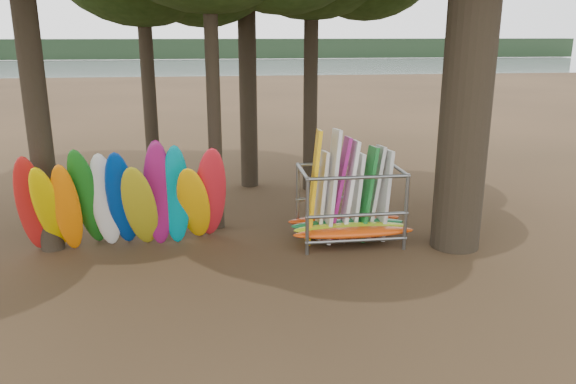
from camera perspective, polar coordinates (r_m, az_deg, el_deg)
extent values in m
plane|color=#47331E|center=(12.86, -2.36, -7.96)|extent=(120.00, 120.00, 0.00)
plane|color=gray|center=(71.91, -7.15, 11.60)|extent=(160.00, 160.00, 0.00)
cube|color=black|center=(121.76, -7.61, 14.23)|extent=(160.00, 4.00, 4.00)
cylinder|color=black|center=(18.31, -14.28, 14.92)|extent=(0.43, 0.43, 10.08)
cylinder|color=black|center=(18.72, 2.37, 16.02)|extent=(0.47, 0.47, 10.49)
cylinder|color=black|center=(14.84, -7.83, 16.18)|extent=(0.36, 0.36, 10.62)
cylinder|color=black|center=(17.05, 17.50, 17.46)|extent=(0.47, 0.47, 11.74)
ellipsoid|color=red|center=(14.56, -24.57, -1.20)|extent=(0.84, 1.28, 2.65)
ellipsoid|color=#E7C700|center=(14.32, -23.10, -1.63)|extent=(0.70, 1.86, 2.58)
ellipsoid|color=orange|center=(14.17, -21.51, -1.62)|extent=(0.75, 1.43, 2.53)
ellipsoid|color=#19701C|center=(14.28, -19.70, -0.65)|extent=(0.76, 1.77, 2.87)
ellipsoid|color=white|center=(14.19, -18.05, -0.91)|extent=(0.74, 1.25, 2.66)
ellipsoid|color=#063599|center=(13.95, -16.49, -0.83)|extent=(0.79, 1.84, 2.82)
ellipsoid|color=#AEA319|center=(13.83, -14.79, -1.54)|extent=(0.85, 1.81, 2.51)
ellipsoid|color=#8E155D|center=(13.95, -13.04, -0.25)|extent=(0.82, 1.17, 2.92)
ellipsoid|color=#00889A|center=(13.97, -11.30, -0.42)|extent=(0.78, 1.11, 2.77)
ellipsoid|color=#FFB509|center=(14.04, -9.54, -1.27)|extent=(0.96, 1.81, 2.36)
ellipsoid|color=red|center=(13.98, -7.87, -0.26)|extent=(0.92, 2.04, 2.85)
ellipsoid|color=#D8420C|center=(14.04, 6.72, -4.11)|extent=(3.07, 0.55, 0.24)
ellipsoid|color=#B1C81A|center=(14.36, 6.38, -3.65)|extent=(2.94, 0.55, 0.24)
ellipsoid|color=#166634|center=(14.64, 6.08, -3.25)|extent=(2.98, 0.55, 0.24)
ellipsoid|color=#B8340D|center=(14.97, 5.75, -2.80)|extent=(3.03, 0.55, 0.24)
cube|color=#F5B30C|center=(14.10, 2.60, 0.44)|extent=(0.45, 0.78, 2.92)
cube|color=silver|center=(14.42, 3.34, -0.44)|extent=(0.37, 0.78, 2.33)
cube|color=silver|center=(14.17, 4.45, 0.50)|extent=(0.43, 0.82, 2.92)
cube|color=#9B1974|center=(14.46, 5.15, 0.36)|extent=(0.61, 0.77, 2.69)
cube|color=white|center=(14.38, 6.19, 0.05)|extent=(0.49, 0.77, 2.61)
cube|color=silver|center=(14.62, 6.91, -0.45)|extent=(0.35, 0.76, 2.26)
cube|color=#19732B|center=(14.49, 7.98, -0.20)|extent=(0.49, 0.79, 2.46)
cube|color=silver|center=(14.71, 8.67, -0.02)|extent=(0.51, 0.78, 2.44)
cube|color=silver|center=(14.63, 9.73, -0.36)|extent=(0.33, 0.78, 2.36)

